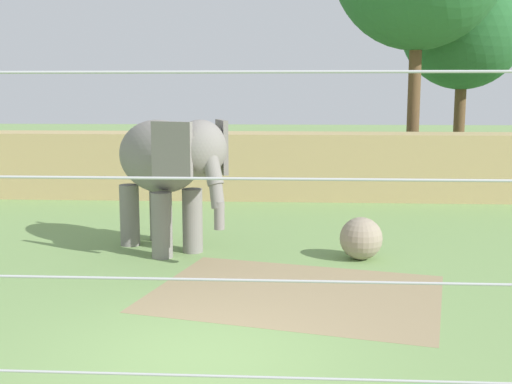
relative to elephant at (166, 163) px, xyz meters
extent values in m
plane|color=#759956|center=(1.49, -5.52, -1.89)|extent=(120.00, 120.00, 0.00)
cube|color=#937F5B|center=(2.72, -2.75, -1.88)|extent=(5.44, 4.52, 0.01)
cube|color=tan|center=(1.49, 7.19, -0.85)|extent=(36.00, 1.80, 2.08)
cylinder|color=gray|center=(0.54, -0.04, -1.21)|extent=(0.43, 0.43, 1.36)
cylinder|color=gray|center=(-0.01, -0.55, -1.21)|extent=(0.43, 0.43, 1.36)
cylinder|color=gray|center=(-0.39, 0.98, -1.21)|extent=(0.43, 0.43, 1.36)
cylinder|color=gray|center=(-0.94, 0.48, -1.21)|extent=(0.43, 0.43, 1.36)
ellipsoid|color=gray|center=(-0.20, 0.22, 0.13)|extent=(2.70, 2.78, 1.55)
ellipsoid|color=gray|center=(0.86, -0.95, 0.40)|extent=(1.44, 1.43, 1.12)
cube|color=gray|center=(1.23, -0.49, 0.40)|extent=(0.35, 0.86, 1.07)
cube|color=gray|center=(0.37, -1.27, 0.40)|extent=(0.84, 0.43, 1.07)
cylinder|color=gray|center=(1.14, -1.26, 0.00)|extent=(0.55, 0.56, 0.61)
cylinder|color=gray|center=(1.22, -1.35, -0.42)|extent=(0.42, 0.43, 0.57)
cylinder|color=gray|center=(1.27, -1.40, -0.82)|extent=(0.28, 0.28, 0.53)
cylinder|color=gray|center=(-1.14, 1.26, 0.03)|extent=(0.27, 0.28, 0.77)
sphere|color=gray|center=(4.05, -0.45, -1.45)|extent=(0.87, 0.87, 0.87)
cylinder|color=#B7B7BC|center=(1.49, -8.93, -0.52)|extent=(12.04, 0.02, 0.02)
cylinder|color=#B7B7BC|center=(1.49, -8.93, 0.19)|extent=(12.04, 0.02, 0.02)
cylinder|color=#B7B7BC|center=(1.49, -8.93, 0.90)|extent=(12.04, 0.02, 0.02)
cylinder|color=#B7B7BC|center=(1.49, -8.93, 1.61)|extent=(12.04, 0.02, 0.02)
cylinder|color=brown|center=(9.25, 12.75, 0.09)|extent=(0.44, 0.44, 3.96)
ellipsoid|color=#286633|center=(9.25, 12.75, 4.16)|extent=(4.90, 4.90, 5.15)
cylinder|color=brown|center=(6.94, 10.05, 0.82)|extent=(0.44, 0.44, 5.42)
camera|label=1|loc=(2.65, -13.20, 1.48)|focal=44.83mm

